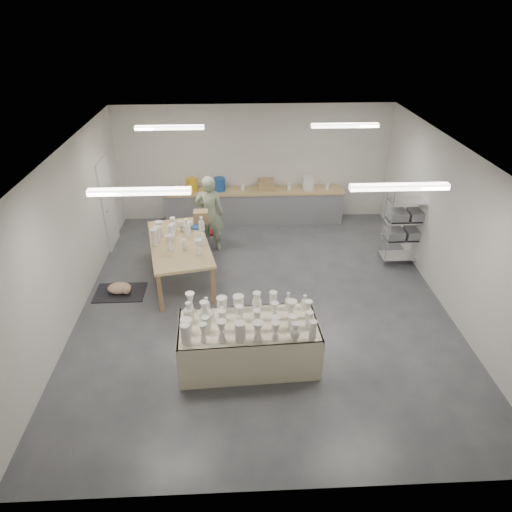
{
  "coord_description": "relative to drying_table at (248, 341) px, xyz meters",
  "views": [
    {
      "loc": [
        -0.49,
        -7.41,
        5.25
      ],
      "look_at": [
        -0.14,
        -0.04,
        1.05
      ],
      "focal_mm": 32.0,
      "sensor_mm": 36.0,
      "label": 1
    }
  ],
  "objects": [
    {
      "name": "rug",
      "position": [
        -2.54,
        2.15,
        -0.44
      ],
      "size": [
        1.0,
        0.7,
        0.02
      ],
      "primitive_type": "cube",
      "color": "black",
      "rests_on": "ground"
    },
    {
      "name": "wire_shelf",
      "position": [
        3.55,
        3.13,
        0.47
      ],
      "size": [
        0.88,
        0.48,
        1.8
      ],
      "color": "silver",
      "rests_on": "ground"
    },
    {
      "name": "drying_table",
      "position": [
        0.0,
        0.0,
        0.0
      ],
      "size": [
        2.26,
        1.15,
        1.15
      ],
      "rotation": [
        0.0,
        0.0,
        0.05
      ],
      "color": "olive",
      "rests_on": "ground"
    },
    {
      "name": "cat",
      "position": [
        -2.51,
        2.13,
        -0.32
      ],
      "size": [
        0.57,
        0.5,
        0.21
      ],
      "rotation": [
        0.0,
        0.0,
        0.43
      ],
      "color": "white",
      "rests_on": "rug"
    },
    {
      "name": "back_counter",
      "position": [
        0.34,
        5.41,
        0.04
      ],
      "size": [
        4.6,
        0.6,
        1.24
      ],
      "color": "tan",
      "rests_on": "ground"
    },
    {
      "name": "room",
      "position": [
        0.24,
        1.82,
        1.61
      ],
      "size": [
        8.0,
        8.02,
        3.0
      ],
      "color": "#424449",
      "rests_on": "ground"
    },
    {
      "name": "red_stool",
      "position": [
        -0.75,
        4.22,
        -0.16
      ],
      "size": [
        0.37,
        0.37,
        0.32
      ],
      "rotation": [
        0.0,
        0.0,
        -0.11
      ],
      "color": "#AA181F",
      "rests_on": "ground"
    },
    {
      "name": "potter",
      "position": [
        -0.75,
        3.95,
        0.47
      ],
      "size": [
        0.7,
        0.49,
        1.82
      ],
      "primitive_type": "imported",
      "rotation": [
        0.0,
        0.0,
        3.06
      ],
      "color": "#8F9F7B",
      "rests_on": "ground"
    },
    {
      "name": "work_table",
      "position": [
        -1.31,
        2.79,
        0.43
      ],
      "size": [
        1.6,
        2.49,
        1.23
      ],
      "rotation": [
        0.0,
        0.0,
        0.21
      ],
      "color": "tan",
      "rests_on": "ground"
    }
  ]
}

